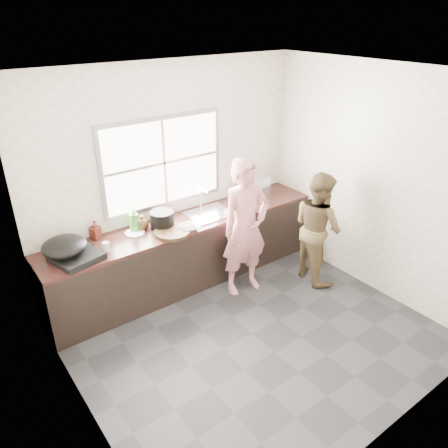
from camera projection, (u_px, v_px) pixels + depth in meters
floor at (252, 334)px, 4.76m from camera, size 3.60×3.20×0.01m
ceiling at (262, 74)px, 3.56m from camera, size 3.60×3.20×0.01m
wall_back at (171, 176)px, 5.31m from camera, size 3.60×0.01×2.70m
wall_left at (69, 288)px, 3.19m from camera, size 0.01×3.20×2.70m
wall_right at (373, 182)px, 5.13m from camera, size 0.01×3.20×2.70m
wall_front at (408, 306)px, 3.01m from camera, size 3.60×0.01×2.70m
cabinet at (187, 253)px, 5.50m from camera, size 3.60×0.62×0.82m
countertop at (186, 223)px, 5.31m from camera, size 3.60×0.64×0.04m
sink at (210, 214)px, 5.49m from camera, size 0.55×0.45×0.02m
faucet at (200, 198)px, 5.57m from camera, size 0.02×0.02×0.30m
window_frame at (163, 162)px, 5.16m from camera, size 1.60×0.05×1.10m
window_glazing at (164, 163)px, 5.14m from camera, size 1.50×0.01×1.00m
woman at (245, 232)px, 5.19m from camera, size 0.62×0.44×1.59m
person_side at (318, 227)px, 5.47m from camera, size 0.67×0.79×1.44m
cutting_board at (172, 232)px, 5.00m from camera, size 0.48×0.48×0.04m
cleaver at (163, 224)px, 5.15m from camera, size 0.23×0.18×0.01m
bowl_mince at (190, 227)px, 5.10m from camera, size 0.24×0.24×0.06m
bowl_crabs at (243, 210)px, 5.52m from camera, size 0.22×0.22×0.07m
bowl_held at (230, 212)px, 5.46m from camera, size 0.26×0.26×0.07m
black_pot at (162, 220)px, 5.11m from camera, size 0.32×0.32×0.20m
plate_food at (135, 233)px, 5.01m from camera, size 0.23×0.23×0.02m
bottle_green at (134, 219)px, 5.01m from camera, size 0.15×0.15×0.30m
bottle_brown_tall at (95, 231)px, 4.86m from camera, size 0.12×0.12×0.20m
bottle_brown_short at (142, 223)px, 5.08m from camera, size 0.15×0.15×0.17m
glass_jar at (106, 247)px, 4.63m from camera, size 0.09×0.09×0.11m
burner at (76, 257)px, 4.48m from camera, size 0.53×0.53×0.07m
wok at (65, 246)px, 4.45m from camera, size 0.56×0.56×0.17m
dish_rack at (254, 187)px, 5.93m from camera, size 0.38×0.27×0.28m
pot_lid_left at (85, 248)px, 4.70m from camera, size 0.26×0.26×0.01m
pot_lid_right at (80, 250)px, 4.67m from camera, size 0.25×0.25×0.01m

